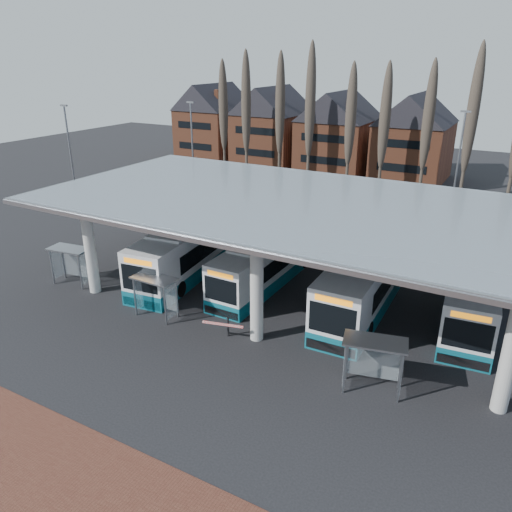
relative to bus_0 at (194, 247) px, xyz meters
The scene contains 15 objects.
ground 12.19m from the bus_0, 45.54° to the right, with size 140.00×140.00×0.00m, color black.
station_canopy 9.36m from the bus_0, ahead, with size 32.00×16.00×6.34m.
poplar_row 26.76m from the bus_0, 70.88° to the left, with size 45.10×1.10×14.50m.
townhouse_row 36.37m from the bus_0, 101.65° to the left, with size 36.80×10.30×12.25m.
lamp_post_a 16.83m from the bus_0, 125.50° to the left, with size 0.80×0.16×10.17m.
lamp_post_b 22.90m from the bus_0, 50.25° to the left, with size 0.80×0.16×10.17m.
lamp_post_d 18.71m from the bus_0, 162.94° to the left, with size 0.80×0.16×10.17m.
bus_0 is the anchor object (origin of this frame).
bus_1 5.63m from the bus_0, ahead, with size 2.55×11.63×3.23m.
bus_2 12.39m from the bus_0, ahead, with size 3.13×13.21×3.65m.
bus_3 18.24m from the bus_0, ahead, with size 3.63×12.28×3.36m.
shelter_0 8.17m from the bus_0, 134.66° to the right, with size 2.88×1.71×2.53m.
shelter_1 6.95m from the bus_0, 72.41° to the right, with size 2.67×1.37×2.46m.
shelter_2 16.86m from the bus_0, 25.85° to the right, with size 3.05×1.99×2.61m.
barrier 9.95m from the bus_0, 45.32° to the right, with size 2.23×0.88×1.13m.
Camera 1 is at (11.33, -17.98, 14.31)m, focal length 35.00 mm.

